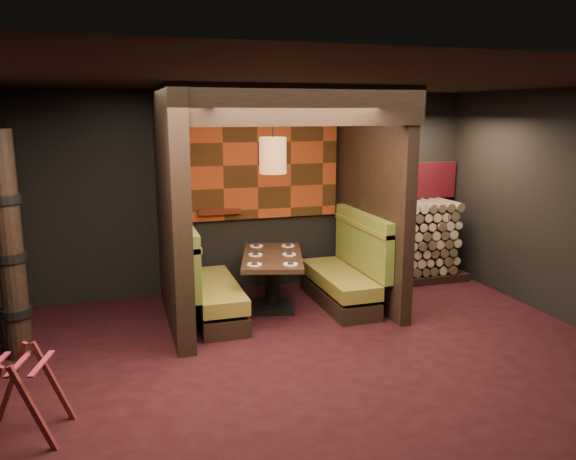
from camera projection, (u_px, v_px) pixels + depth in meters
The scene contains 20 objects.
floor at pixel (325, 363), 5.85m from camera, with size 6.50×5.50×0.02m, color black.
ceiling at pixel (329, 79), 5.26m from camera, with size 6.50×5.50×0.02m, color black.
wall_back at pixel (258, 192), 8.13m from camera, with size 6.50×0.02×2.85m, color black.
wall_front at pixel (514, 330), 2.98m from camera, with size 6.50×0.02×2.85m, color black.
partition_left at pixel (172, 209), 6.71m from camera, with size 0.20×2.20×2.85m, color black.
partition_right at pixel (372, 198), 7.52m from camera, with size 0.15×2.10×2.85m, color black.
header_beam at pixel (302, 105), 5.95m from camera, with size 2.85×0.18×0.44m, color black.
tapa_back_panel at pixel (257, 165), 8.00m from camera, with size 2.40×0.06×1.55m, color #A13816.
tapa_side_panel at pixel (179, 171), 6.82m from camera, with size 0.04×1.85×1.45m, color #A13816.
lacquer_shelf at pixel (219, 212), 7.91m from camera, with size 0.60×0.12×0.07m, color #521B10.
booth_bench_left at pixel (207, 288), 7.03m from camera, with size 0.68×1.60×1.14m.
booth_bench_right at pixel (346, 275), 7.58m from camera, with size 0.68×1.60×1.14m.
dining_table at pixel (272, 272), 7.34m from camera, with size 1.10×1.54×0.74m.
place_settings at pixel (272, 254), 7.29m from camera, with size 0.86×1.22×0.03m.
pendant_lamp at pixel (273, 155), 6.97m from camera, with size 0.34×0.34×1.05m.
luggage_rack at pixel (21, 392), 4.46m from camera, with size 0.79×0.64×0.75m.
totem_column at pixel (10, 249), 5.75m from camera, with size 0.31×0.31×2.40m.
firewood_stack at pixel (410, 242), 8.58m from camera, with size 1.73×0.70×1.22m.
mosaic_header at pixel (402, 181), 8.70m from camera, with size 1.83×0.10×0.56m, color maroon.
bay_front_post at pixel (369, 195), 7.79m from camera, with size 0.08×0.08×2.85m, color black.
Camera 1 is at (-1.98, -5.08, 2.56)m, focal length 35.00 mm.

